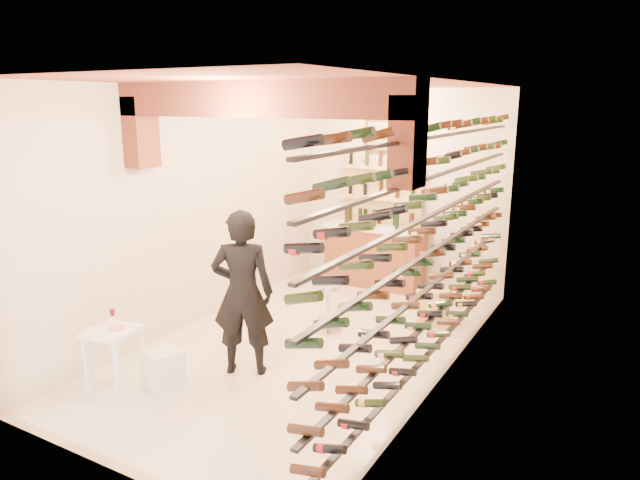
# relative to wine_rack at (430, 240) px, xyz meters

# --- Properties ---
(ground) EXTENTS (6.00, 6.00, 0.00)m
(ground) POSITION_rel_wine_rack_xyz_m (-1.53, 0.00, -1.55)
(ground) COLOR silver
(ground) RESTS_ON ground
(room_shell) EXTENTS (3.52, 6.02, 3.21)m
(room_shell) POSITION_rel_wine_rack_xyz_m (-1.53, -0.26, 0.70)
(room_shell) COLOR beige
(room_shell) RESTS_ON ground
(wine_rack) EXTENTS (0.32, 5.70, 2.56)m
(wine_rack) POSITION_rel_wine_rack_xyz_m (0.00, 0.00, 0.00)
(wine_rack) COLOR black
(wine_rack) RESTS_ON ground
(back_counter) EXTENTS (1.70, 0.62, 1.29)m
(back_counter) POSITION_rel_wine_rack_xyz_m (-1.83, 2.65, -1.02)
(back_counter) COLOR brown
(back_counter) RESTS_ON ground
(back_shelving) EXTENTS (1.40, 0.31, 2.73)m
(back_shelving) POSITION_rel_wine_rack_xyz_m (-1.83, 2.89, -0.38)
(back_shelving) COLOR #D7BB79
(back_shelving) RESTS_ON ground
(tasting_table) EXTENTS (0.55, 0.55, 0.84)m
(tasting_table) POSITION_rel_wine_rack_xyz_m (-2.69, -2.03, -0.98)
(tasting_table) COLOR white
(tasting_table) RESTS_ON ground
(white_stool) EXTENTS (0.42, 0.42, 0.41)m
(white_stool) POSITION_rel_wine_rack_xyz_m (-2.30, -1.72, -1.34)
(white_stool) COLOR white
(white_stool) RESTS_ON ground
(person) EXTENTS (0.82, 0.72, 1.88)m
(person) POSITION_rel_wine_rack_xyz_m (-1.78, -0.99, -0.61)
(person) COLOR black
(person) RESTS_ON ground
(chrome_barstool) EXTENTS (0.34, 0.34, 0.66)m
(chrome_barstool) POSITION_rel_wine_rack_xyz_m (-1.52, 0.50, -1.16)
(chrome_barstool) COLOR silver
(chrome_barstool) RESTS_ON ground
(crate_lower) EXTENTS (0.52, 0.44, 0.26)m
(crate_lower) POSITION_rel_wine_rack_xyz_m (-0.39, 1.43, -1.42)
(crate_lower) COLOR #DEB67A
(crate_lower) RESTS_ON ground
(crate_upper) EXTENTS (0.42, 0.29, 0.24)m
(crate_upper) POSITION_rel_wine_rack_xyz_m (-0.39, 1.43, -1.17)
(crate_upper) COLOR #DEB67A
(crate_upper) RESTS_ON crate_lower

